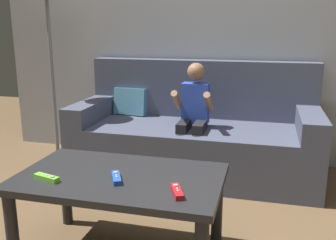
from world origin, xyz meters
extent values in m
cube|color=#999EA8|center=(0.00, 1.89, 1.25)|extent=(4.06, 0.05, 2.50)
cube|color=#474C60|center=(-0.13, 1.45, 0.20)|extent=(1.92, 0.80, 0.41)
cube|color=#474C60|center=(-0.13, 1.77, 0.65)|extent=(1.92, 0.16, 0.49)
cube|color=#474C60|center=(-1.00, 1.45, 0.49)|extent=(0.18, 0.80, 0.16)
cube|color=#474C60|center=(0.74, 1.45, 0.49)|extent=(0.18, 0.80, 0.16)
cube|color=teal|center=(-0.75, 1.69, 0.52)|extent=(0.31, 0.18, 0.25)
cylinder|color=black|center=(-0.18, 1.15, 0.20)|extent=(0.07, 0.07, 0.41)
cylinder|color=black|center=(-0.06, 1.15, 0.20)|extent=(0.07, 0.07, 0.41)
cube|color=black|center=(-0.18, 1.28, 0.44)|extent=(0.08, 0.25, 0.08)
cube|color=black|center=(-0.06, 1.28, 0.44)|extent=(0.08, 0.25, 0.08)
cube|color=blue|center=(-0.12, 1.41, 0.60)|extent=(0.21, 0.12, 0.31)
cylinder|color=#936B4C|center=(-0.24, 1.30, 0.63)|extent=(0.05, 0.23, 0.18)
cylinder|color=#936B4C|center=(0.00, 1.30, 0.63)|extent=(0.05, 0.23, 0.18)
sphere|color=#936B4C|center=(-0.12, 1.41, 0.84)|extent=(0.13, 0.13, 0.13)
cube|color=#232326|center=(-0.27, 0.20, 0.44)|extent=(1.01, 0.61, 0.04)
cylinder|color=#232326|center=(-0.73, -0.05, 0.21)|extent=(0.06, 0.06, 0.42)
cylinder|color=#232326|center=(-0.73, 0.46, 0.21)|extent=(0.06, 0.06, 0.42)
cylinder|color=#232326|center=(0.19, 0.46, 0.21)|extent=(0.06, 0.06, 0.42)
cube|color=red|center=(0.05, 0.06, 0.47)|extent=(0.09, 0.14, 0.02)
cylinder|color=#99999E|center=(0.04, 0.10, 0.48)|extent=(0.02, 0.02, 0.00)
cylinder|color=silver|center=(0.05, 0.06, 0.48)|extent=(0.01, 0.01, 0.00)
cylinder|color=silver|center=(0.06, 0.05, 0.48)|extent=(0.01, 0.01, 0.00)
cube|color=blue|center=(-0.26, 0.14, 0.47)|extent=(0.10, 0.14, 0.02)
cylinder|color=#99999E|center=(-0.28, 0.17, 0.48)|extent=(0.02, 0.02, 0.00)
cylinder|color=silver|center=(-0.26, 0.14, 0.48)|extent=(0.01, 0.01, 0.00)
cylinder|color=silver|center=(-0.25, 0.12, 0.48)|extent=(0.01, 0.01, 0.00)
cube|color=#72C638|center=(-0.59, 0.06, 0.47)|extent=(0.14, 0.07, 0.02)
cylinder|color=#99999E|center=(-0.55, 0.04, 0.48)|extent=(0.02, 0.02, 0.00)
cylinder|color=silver|center=(-0.58, 0.05, 0.48)|extent=(0.01, 0.01, 0.00)
cylinder|color=silver|center=(-0.60, 0.06, 0.48)|extent=(0.01, 0.01, 0.00)
cylinder|color=black|center=(-1.34, 1.40, 0.01)|extent=(0.24, 0.24, 0.02)
cylinder|color=slate|center=(-1.34, 1.40, 0.72)|extent=(0.03, 0.03, 1.39)
camera|label=1|loc=(0.40, -1.44, 1.18)|focal=40.63mm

